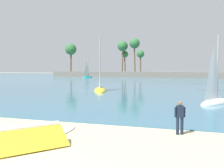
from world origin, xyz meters
TOP-DOWN VIEW (x-y plane):
  - sea at (0.00, 65.16)m, footprint 220.00×112.15m
  - palm_headland at (0.23, 81.09)m, footprint 88.62×6.25m
  - folded_kite at (-1.63, 3.74)m, footprint 3.41×3.65m
  - person_at_waterline at (4.19, 8.09)m, footprint 0.51×0.32m
  - surfboard at (-1.49, 7.11)m, footprint 0.82×2.15m
  - sailboat_mid_bay at (6.10, 20.60)m, footprint 3.40×4.64m
  - sailboat_toward_headland at (-29.00, 72.27)m, footprint 2.35×4.67m
  - sailboat_far_left at (-8.31, 29.47)m, footprint 3.51×5.58m

SIDE VIEW (x-z plane):
  - sea at x=0.00m, z-range 0.00..0.06m
  - surfboard at x=-1.49m, z-range 0.00..0.08m
  - folded_kite at x=-1.63m, z-range 0.13..1.05m
  - sailboat_toward_headland at x=-29.00m, z-range -2.60..3.90m
  - sailboat_mid_bay at x=6.10m, z-range -2.64..3.95m
  - sailboat_far_left at x=-8.31m, z-range -3.13..4.66m
  - person_at_waterline at x=4.19m, z-range 0.06..1.73m
  - palm_headland at x=0.23m, z-range -3.32..9.86m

